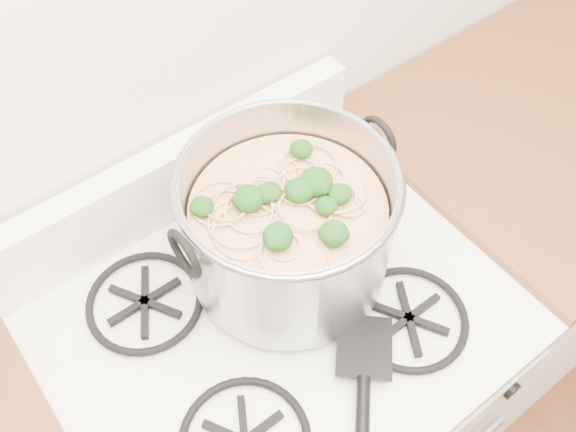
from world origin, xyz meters
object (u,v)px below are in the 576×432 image
(stock_pot, at_px, (288,227))
(spatula, at_px, (365,345))
(glass_bowl, at_px, (272,177))
(gas_range, at_px, (280,410))

(stock_pot, height_order, spatula, stock_pot)
(stock_pot, relative_size, spatula, 1.24)
(glass_bowl, bearing_deg, spatula, -103.64)
(gas_range, bearing_deg, spatula, -64.40)
(gas_range, relative_size, glass_bowl, 8.52)
(gas_range, distance_m, stock_pot, 0.60)
(gas_range, xyz_separation_m, glass_bowl, (0.16, 0.23, 0.50))
(spatula, bearing_deg, gas_range, 158.46)
(stock_pot, bearing_deg, glass_bowl, 62.04)
(spatula, distance_m, glass_bowl, 0.38)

